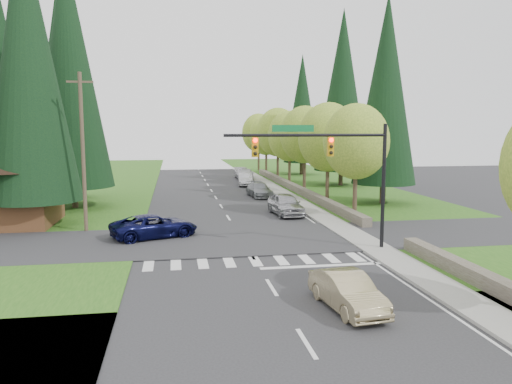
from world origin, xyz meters
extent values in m
plane|color=#28282B|center=(0.00, 0.00, 0.00)|extent=(120.00, 120.00, 0.00)
cube|color=#275617|center=(13.00, 20.00, 0.03)|extent=(14.00, 110.00, 0.06)
cube|color=#275617|center=(-13.00, 20.00, 0.03)|extent=(14.00, 110.00, 0.06)
cube|color=#28282B|center=(0.00, 8.00, 0.00)|extent=(120.00, 8.00, 0.10)
cube|color=gray|center=(6.90, 22.00, 0.07)|extent=(1.80, 80.00, 0.13)
cube|color=gray|center=(6.05, 22.00, 0.07)|extent=(0.20, 80.00, 0.13)
cube|color=#4C4438|center=(8.60, -3.00, 0.35)|extent=(0.70, 14.00, 0.70)
cube|color=#4C4438|center=(8.60, 30.00, 0.35)|extent=(0.70, 40.00, 0.70)
cylinder|color=black|center=(7.20, 4.50, 3.40)|extent=(0.20, 0.20, 6.80)
cylinder|color=black|center=(2.90, 4.50, 6.20)|extent=(8.60, 0.16, 0.16)
cube|color=#0C662D|center=(2.20, 4.55, 6.55)|extent=(2.20, 0.04, 0.35)
cube|color=#BF8C0C|center=(4.20, 4.50, 5.60)|extent=(0.32, 0.24, 1.00)
sphere|color=#FF0C05|center=(4.20, 4.36, 5.95)|extent=(0.22, 0.22, 0.22)
cube|color=#BF8C0C|center=(0.20, 4.50, 5.60)|extent=(0.32, 0.24, 1.00)
sphere|color=#FF0C05|center=(0.20, 4.36, 5.95)|extent=(0.22, 0.22, 0.22)
cube|color=#4C2D19|center=(-15.00, 15.00, 1.60)|extent=(6.00, 6.00, 3.20)
cube|color=black|center=(-15.00, 15.00, 3.55)|extent=(6.60, 6.60, 0.70)
cone|color=black|center=(-15.00, 15.00, 4.60)|extent=(8.40, 8.40, 1.60)
cylinder|color=#473828|center=(-9.50, 12.00, 5.00)|extent=(0.24, 0.24, 10.00)
cube|color=#473828|center=(-9.50, 12.00, 9.40)|extent=(1.60, 0.10, 0.12)
cylinder|color=#38281C|center=(9.20, 14.00, 2.38)|extent=(0.32, 0.32, 4.76)
ellipsoid|color=#517820|center=(9.20, 14.00, 5.61)|extent=(4.80, 4.80, 5.52)
cylinder|color=#38281C|center=(9.30, 21.00, 2.46)|extent=(0.32, 0.32, 4.93)
ellipsoid|color=#517820|center=(9.30, 21.00, 5.81)|extent=(5.20, 5.20, 5.98)
cylinder|color=#38281C|center=(9.10, 28.00, 2.52)|extent=(0.32, 0.32, 5.04)
ellipsoid|color=#517820|center=(9.10, 28.00, 5.94)|extent=(5.00, 5.00, 5.75)
cylinder|color=#38281C|center=(9.20, 35.00, 2.41)|extent=(0.32, 0.32, 4.82)
ellipsoid|color=#517820|center=(9.20, 35.00, 5.68)|extent=(5.00, 5.00, 5.75)
cylinder|color=#38281C|center=(9.30, 42.00, 2.58)|extent=(0.32, 0.32, 5.15)
ellipsoid|color=#517820|center=(9.30, 42.00, 6.07)|extent=(5.40, 5.40, 6.21)
cylinder|color=#38281C|center=(9.10, 49.00, 2.35)|extent=(0.32, 0.32, 4.70)
ellipsoid|color=#517820|center=(9.10, 49.00, 5.54)|extent=(4.80, 4.80, 5.52)
cylinder|color=#38281C|center=(9.20, 56.00, 2.49)|extent=(0.32, 0.32, 4.98)
ellipsoid|color=#517820|center=(9.20, 56.00, 5.87)|extent=(5.20, 5.20, 5.98)
cylinder|color=#38281C|center=(-13.00, 14.00, 1.00)|extent=(0.50, 0.50, 2.00)
cone|color=black|center=(-13.00, 14.00, 10.80)|extent=(6.12, 6.12, 18.00)
cylinder|color=#38281C|center=(-16.00, 18.00, 1.00)|extent=(0.50, 0.50, 2.00)
cone|color=black|center=(-16.00, 18.00, 9.80)|extent=(5.44, 5.44, 16.00)
cylinder|color=#38281C|center=(-12.00, 22.00, 1.00)|extent=(0.50, 0.50, 2.00)
cone|color=black|center=(-12.00, 22.00, 11.30)|extent=(6.46, 6.46, 19.00)
cylinder|color=#38281C|center=(-14.00, 28.00, 1.00)|extent=(0.50, 0.50, 2.00)
cone|color=black|center=(-14.00, 28.00, 10.30)|extent=(5.78, 5.78, 17.00)
cylinder|color=#38281C|center=(14.00, 20.00, 1.00)|extent=(0.50, 0.50, 2.00)
cone|color=black|center=(14.00, 20.00, 9.80)|extent=(5.44, 5.44, 16.00)
cylinder|color=#38281C|center=(15.00, 34.00, 1.00)|extent=(0.50, 0.50, 2.00)
cone|color=black|center=(15.00, 34.00, 10.80)|extent=(6.12, 6.12, 18.00)
cylinder|color=#38281C|center=(14.00, 48.00, 1.00)|extent=(0.50, 0.50, 2.00)
cone|color=black|center=(14.00, 48.00, 9.30)|extent=(5.10, 5.10, 15.00)
imported|color=tan|center=(2.23, -3.91, 0.67)|extent=(1.93, 4.23, 1.35)
imported|color=#0B0D38|center=(-5.12, 9.42, 0.72)|extent=(5.69, 4.11, 1.44)
imported|color=#A7A7AC|center=(4.45, 16.00, 0.82)|extent=(2.26, 4.94, 1.64)
imported|color=gray|center=(4.20, 26.30, 0.67)|extent=(2.23, 4.78, 1.35)
imported|color=silver|center=(4.20, 35.85, 0.72)|extent=(1.96, 4.49, 1.43)
imported|color=silver|center=(5.06, 41.17, 0.78)|extent=(2.45, 4.80, 1.56)
imported|color=#B6B6BB|center=(5.03, 43.79, 0.69)|extent=(1.94, 4.76, 1.38)
camera|label=1|loc=(-3.90, -20.63, 6.55)|focal=35.00mm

